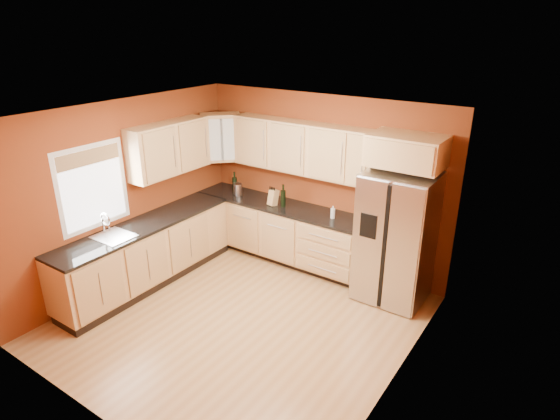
% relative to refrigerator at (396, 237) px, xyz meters
% --- Properties ---
extents(floor, '(4.00, 4.00, 0.00)m').
position_rel_refrigerator_xyz_m(floor, '(-1.35, -1.62, -0.89)').
color(floor, '#9E6D3D').
rests_on(floor, ground).
extents(ceiling, '(4.00, 4.00, 0.00)m').
position_rel_refrigerator_xyz_m(ceiling, '(-1.35, -1.62, 1.71)').
color(ceiling, white).
rests_on(ceiling, wall_back).
extents(wall_back, '(4.00, 0.04, 2.60)m').
position_rel_refrigerator_xyz_m(wall_back, '(-1.35, 0.38, 0.41)').
color(wall_back, maroon).
rests_on(wall_back, floor).
extents(wall_front, '(4.00, 0.04, 2.60)m').
position_rel_refrigerator_xyz_m(wall_front, '(-1.35, -3.62, 0.41)').
color(wall_front, maroon).
rests_on(wall_front, floor).
extents(wall_left, '(0.04, 4.00, 2.60)m').
position_rel_refrigerator_xyz_m(wall_left, '(-3.35, -1.62, 0.41)').
color(wall_left, maroon).
rests_on(wall_left, floor).
extents(wall_right, '(0.04, 4.00, 2.60)m').
position_rel_refrigerator_xyz_m(wall_right, '(0.65, -1.62, 0.41)').
color(wall_right, maroon).
rests_on(wall_right, floor).
extents(base_cabinets_back, '(2.90, 0.60, 0.88)m').
position_rel_refrigerator_xyz_m(base_cabinets_back, '(-1.90, 0.07, -0.45)').
color(base_cabinets_back, tan).
rests_on(base_cabinets_back, floor).
extents(base_cabinets_left, '(0.60, 2.80, 0.88)m').
position_rel_refrigerator_xyz_m(base_cabinets_left, '(-3.05, -1.62, -0.45)').
color(base_cabinets_left, tan).
rests_on(base_cabinets_left, floor).
extents(countertop_back, '(2.90, 0.62, 0.04)m').
position_rel_refrigerator_xyz_m(countertop_back, '(-1.90, 0.06, 0.01)').
color(countertop_back, black).
rests_on(countertop_back, base_cabinets_back).
extents(countertop_left, '(0.62, 2.80, 0.04)m').
position_rel_refrigerator_xyz_m(countertop_left, '(-3.04, -1.62, 0.01)').
color(countertop_left, black).
rests_on(countertop_left, base_cabinets_left).
extents(upper_cabinets_back, '(2.30, 0.33, 0.75)m').
position_rel_refrigerator_xyz_m(upper_cabinets_back, '(-1.60, 0.21, 0.94)').
color(upper_cabinets_back, tan).
rests_on(upper_cabinets_back, wall_back).
extents(upper_cabinets_left, '(0.33, 1.35, 0.75)m').
position_rel_refrigerator_xyz_m(upper_cabinets_left, '(-3.19, -0.90, 0.94)').
color(upper_cabinets_left, tan).
rests_on(upper_cabinets_left, wall_left).
extents(corner_upper_cabinet, '(0.67, 0.67, 0.75)m').
position_rel_refrigerator_xyz_m(corner_upper_cabinet, '(-3.02, 0.04, 0.94)').
color(corner_upper_cabinet, tan).
rests_on(corner_upper_cabinet, wall_back).
extents(over_fridge_cabinet, '(0.92, 0.60, 0.40)m').
position_rel_refrigerator_xyz_m(over_fridge_cabinet, '(0.00, 0.07, 1.16)').
color(over_fridge_cabinet, tan).
rests_on(over_fridge_cabinet, wall_back).
extents(refrigerator, '(0.90, 0.75, 1.78)m').
position_rel_refrigerator_xyz_m(refrigerator, '(0.00, 0.00, 0.00)').
color(refrigerator, silver).
rests_on(refrigerator, floor).
extents(window, '(0.03, 0.90, 1.00)m').
position_rel_refrigerator_xyz_m(window, '(-3.33, -2.12, 0.66)').
color(window, white).
rests_on(window, wall_left).
extents(sink_faucet, '(0.50, 0.42, 0.30)m').
position_rel_refrigerator_xyz_m(sink_faucet, '(-3.04, -2.12, 0.18)').
color(sink_faucet, silver).
rests_on(sink_faucet, countertop_left).
extents(canister_left, '(0.14, 0.14, 0.20)m').
position_rel_refrigerator_xyz_m(canister_left, '(-2.67, 0.01, 0.13)').
color(canister_left, silver).
rests_on(canister_left, countertop_back).
extents(canister_right, '(0.13, 0.13, 0.19)m').
position_rel_refrigerator_xyz_m(canister_right, '(-2.74, 0.06, 0.12)').
color(canister_right, silver).
rests_on(canister_right, countertop_back).
extents(wine_bottle_a, '(0.08, 0.08, 0.35)m').
position_rel_refrigerator_xyz_m(wine_bottle_a, '(-2.82, 0.09, 0.21)').
color(wine_bottle_a, black).
rests_on(wine_bottle_a, countertop_back).
extents(wine_bottle_b, '(0.10, 0.10, 0.35)m').
position_rel_refrigerator_xyz_m(wine_bottle_b, '(-1.81, 0.03, 0.20)').
color(wine_bottle_b, black).
rests_on(wine_bottle_b, countertop_back).
extents(knife_block, '(0.14, 0.14, 0.24)m').
position_rel_refrigerator_xyz_m(knife_block, '(-1.97, -0.01, 0.15)').
color(knife_block, tan).
rests_on(knife_block, countertop_back).
extents(soap_dispenser, '(0.08, 0.08, 0.19)m').
position_rel_refrigerator_xyz_m(soap_dispenser, '(-0.97, 0.04, 0.12)').
color(soap_dispenser, silver).
rests_on(soap_dispenser, countertop_back).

